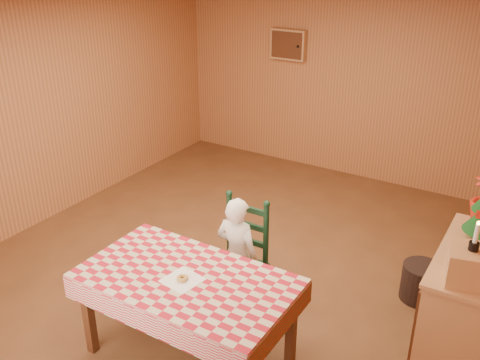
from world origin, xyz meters
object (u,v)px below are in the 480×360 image
at_px(dining_table, 187,286).
at_px(ladder_chair, 241,258).
at_px(seated_child, 237,256).
at_px(shelf_unit, 465,304).
at_px(storage_bin, 421,282).
at_px(crate, 470,266).

bearing_deg(dining_table, ladder_chair, 90.00).
bearing_deg(seated_child, shelf_unit, -165.34).
xyz_separation_m(ladder_chair, storage_bin, (1.38, 0.96, -0.32)).
xyz_separation_m(dining_table, ladder_chair, (0.00, 0.79, -0.18)).
xyz_separation_m(shelf_unit, storage_bin, (-0.45, 0.54, -0.29)).
height_order(ladder_chair, seated_child, seated_child).
distance_m(seated_child, shelf_unit, 1.90).
bearing_deg(crate, storage_bin, 115.90).
xyz_separation_m(seated_child, storage_bin, (1.38, 1.02, -0.38)).
distance_m(ladder_chair, crate, 1.92).
relative_size(crate, storage_bin, 0.84).
bearing_deg(storage_bin, seated_child, -143.67).
distance_m(dining_table, shelf_unit, 2.21).
height_order(seated_child, storage_bin, seated_child).
xyz_separation_m(seated_child, crate, (1.84, 0.08, 0.49)).
xyz_separation_m(dining_table, crate, (1.84, 0.81, 0.37)).
bearing_deg(ladder_chair, crate, 0.69).
height_order(crate, storage_bin, crate).
relative_size(shelf_unit, crate, 4.13).
distance_m(seated_child, crate, 1.91).
distance_m(ladder_chair, storage_bin, 1.72).
bearing_deg(dining_table, storage_bin, 51.62).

